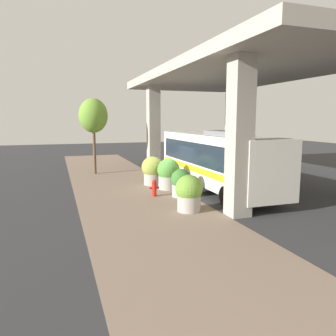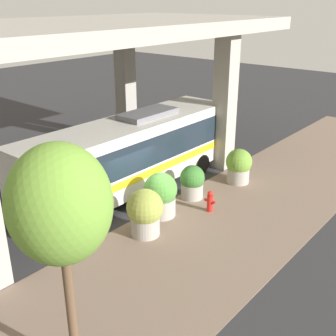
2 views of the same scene
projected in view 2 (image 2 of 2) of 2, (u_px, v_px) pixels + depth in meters
name	position (u px, v px, depth m)	size (l,w,h in m)	color
ground_plane	(146.00, 214.00, 17.32)	(80.00, 80.00, 0.00)	#2D2D30
sidewalk_strip	(205.00, 238.00, 15.53)	(6.00, 40.00, 0.02)	#7A6656
overpass	(71.00, 44.00, 17.27)	(9.40, 20.86, 7.35)	#9E998E
bus	(132.00, 151.00, 18.73)	(2.75, 11.24, 3.52)	silver
fire_hydrant	(210.00, 201.00, 17.32)	(0.53, 0.25, 0.93)	red
planter_front	(145.00, 212.00, 15.43)	(1.37, 1.37, 1.83)	#9E998E
planter_middle	(239.00, 166.00, 19.92)	(1.23, 1.23, 1.68)	#9E998E
planter_back	(161.00, 195.00, 16.86)	(1.35, 1.35, 1.84)	#9E998E
planter_extra	(192.00, 182.00, 18.41)	(1.09, 1.09, 1.52)	#9E998E
street_tree_near	(60.00, 206.00, 8.41)	(2.14, 2.14, 5.71)	brown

